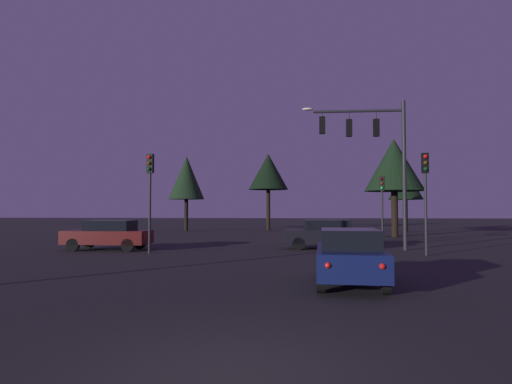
% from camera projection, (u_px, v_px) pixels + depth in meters
% --- Properties ---
extents(ground_plane, '(168.00, 168.00, 0.00)m').
position_uv_depth(ground_plane, '(282.00, 240.00, 29.77)').
color(ground_plane, black).
rests_on(ground_plane, ground).
extents(traffic_signal_mast_arm, '(5.28, 0.37, 7.66)m').
position_uv_depth(traffic_signal_mast_arm, '(374.00, 146.00, 22.65)').
color(traffic_signal_mast_arm, '#232326').
rests_on(traffic_signal_mast_arm, ground).
extents(traffic_light_corner_left, '(0.32, 0.36, 4.68)m').
position_uv_depth(traffic_light_corner_left, '(150.00, 183.00, 20.61)').
color(traffic_light_corner_left, '#232326').
rests_on(traffic_light_corner_left, ground).
extents(traffic_light_corner_right, '(0.36, 0.38, 4.13)m').
position_uv_depth(traffic_light_corner_right, '(382.00, 196.00, 27.13)').
color(traffic_light_corner_right, '#232326').
rests_on(traffic_light_corner_right, ground).
extents(traffic_light_median, '(0.33, 0.37, 4.60)m').
position_uv_depth(traffic_light_median, '(425.00, 183.00, 19.72)').
color(traffic_light_median, '#232326').
rests_on(traffic_light_median, ground).
extents(car_nearside_lane, '(2.00, 4.15, 1.52)m').
position_uv_depth(car_nearside_lane, '(350.00, 256.00, 12.01)').
color(car_nearside_lane, '#0F1947').
rests_on(car_nearside_lane, ground).
extents(car_crossing_left, '(4.36, 1.88, 1.52)m').
position_uv_depth(car_crossing_left, '(108.00, 234.00, 22.48)').
color(car_crossing_left, '#4C0F0F').
rests_on(car_crossing_left, ground).
extents(car_crossing_right, '(4.43, 2.01, 1.52)m').
position_uv_depth(car_crossing_right, '(325.00, 234.00, 23.30)').
color(car_crossing_right, black).
rests_on(car_crossing_right, ground).
extents(tree_behind_sign, '(4.05, 4.05, 7.83)m').
position_uv_depth(tree_behind_sign, '(268.00, 172.00, 45.08)').
color(tree_behind_sign, black).
rests_on(tree_behind_sign, ground).
extents(tree_left_far, '(3.15, 3.15, 5.86)m').
position_uv_depth(tree_left_far, '(406.00, 185.00, 40.69)').
color(tree_left_far, black).
rests_on(tree_left_far, ground).
extents(tree_center_horizon, '(4.50, 4.50, 7.54)m').
position_uv_depth(tree_center_horizon, '(394.00, 165.00, 33.76)').
color(tree_center_horizon, black).
rests_on(tree_center_horizon, ground).
extents(tree_right_cluster, '(3.51, 3.51, 7.38)m').
position_uv_depth(tree_right_cluster, '(186.00, 178.00, 43.37)').
color(tree_right_cluster, black).
rests_on(tree_right_cluster, ground).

